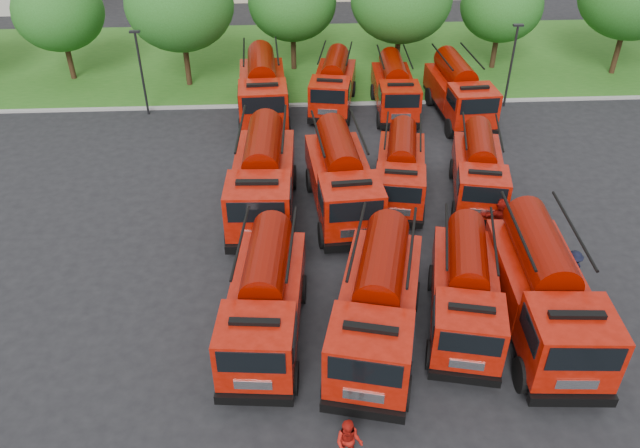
# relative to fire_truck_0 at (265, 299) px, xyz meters

# --- Properties ---
(ground) EXTENTS (140.00, 140.00, 0.00)m
(ground) POSITION_rel_fire_truck_0_xyz_m (2.47, 1.88, -1.63)
(ground) COLOR black
(ground) RESTS_ON ground
(lawn) EXTENTS (70.00, 16.00, 0.12)m
(lawn) POSITION_rel_fire_truck_0_xyz_m (2.47, 27.88, -1.57)
(lawn) COLOR #205416
(lawn) RESTS_ON ground
(curb) EXTENTS (70.00, 0.30, 0.14)m
(curb) POSITION_rel_fire_truck_0_xyz_m (2.47, 19.78, -1.56)
(curb) COLOR gray
(curb) RESTS_ON ground
(tree_1) EXTENTS (5.71, 5.71, 6.98)m
(tree_1) POSITION_rel_fire_truck_0_xyz_m (-13.53, 24.88, 2.92)
(tree_1) COLOR #382314
(tree_1) RESTS_ON ground
(tree_2) EXTENTS (6.72, 6.72, 8.22)m
(tree_2) POSITION_rel_fire_truck_0_xyz_m (-5.53, 23.38, 3.72)
(tree_2) COLOR #382314
(tree_2) RESTS_ON ground
(tree_3) EXTENTS (5.88, 5.88, 7.19)m
(tree_3) POSITION_rel_fire_truck_0_xyz_m (1.47, 25.88, 3.05)
(tree_3) COLOR #382314
(tree_3) RESTS_ON ground
(tree_5) EXTENTS (5.46, 5.46, 6.68)m
(tree_5) POSITION_rel_fire_truck_0_xyz_m (15.47, 25.38, 2.71)
(tree_5) COLOR #382314
(tree_5) RESTS_ON ground
(lamp_post_0) EXTENTS (0.60, 0.25, 5.11)m
(lamp_post_0) POSITION_rel_fire_truck_0_xyz_m (-7.53, 19.08, 1.26)
(lamp_post_0) COLOR black
(lamp_post_0) RESTS_ON ground
(lamp_post_1) EXTENTS (0.60, 0.25, 5.11)m
(lamp_post_1) POSITION_rel_fire_truck_0_xyz_m (14.47, 19.08, 1.26)
(lamp_post_1) COLOR black
(lamp_post_1) RESTS_ON ground
(fire_truck_0) EXTENTS (3.12, 7.33, 3.25)m
(fire_truck_0) POSITION_rel_fire_truck_0_xyz_m (0.00, 0.00, 0.00)
(fire_truck_0) COLOR black
(fire_truck_0) RESTS_ON ground
(fire_truck_1) EXTENTS (4.29, 7.94, 3.43)m
(fire_truck_1) POSITION_rel_fire_truck_0_xyz_m (3.89, -0.55, 0.09)
(fire_truck_1) COLOR black
(fire_truck_1) RESTS_ON ground
(fire_truck_2) EXTENTS (3.66, 7.01, 3.04)m
(fire_truck_2) POSITION_rel_fire_truck_0_xyz_m (7.18, 0.24, -0.10)
(fire_truck_2) COLOR black
(fire_truck_2) RESTS_ON ground
(fire_truck_3) EXTENTS (3.25, 7.94, 3.54)m
(fire_truck_3) POSITION_rel_fire_truck_0_xyz_m (9.84, -0.27, 0.15)
(fire_truck_3) COLOR black
(fire_truck_3) RESTS_ON ground
(fire_truck_4) EXTENTS (3.15, 7.98, 3.58)m
(fire_truck_4) POSITION_rel_fire_truck_0_xyz_m (-0.25, 8.10, 0.17)
(fire_truck_4) COLOR black
(fire_truck_4) RESTS_ON ground
(fire_truck_5) EXTENTS (3.21, 7.70, 3.42)m
(fire_truck_5) POSITION_rel_fire_truck_0_xyz_m (3.35, 7.93, 0.09)
(fire_truck_5) COLOR black
(fire_truck_5) RESTS_ON ground
(fire_truck_6) EXTENTS (3.34, 6.71, 2.92)m
(fire_truck_6) POSITION_rel_fire_truck_0_xyz_m (6.25, 9.06, -0.16)
(fire_truck_6) COLOR black
(fire_truck_6) RESTS_ON ground
(fire_truck_7) EXTENTS (3.43, 6.73, 2.92)m
(fire_truck_7) POSITION_rel_fire_truck_0_xyz_m (9.95, 8.82, -0.16)
(fire_truck_7) COLOR black
(fire_truck_7) RESTS_ON ground
(fire_truck_8) EXTENTS (3.13, 7.88, 3.54)m
(fire_truck_8) POSITION_rel_fire_truck_0_xyz_m (-0.48, 18.39, 0.15)
(fire_truck_8) COLOR black
(fire_truck_8) RESTS_ON ground
(fire_truck_9) EXTENTS (3.39, 6.94, 3.03)m
(fire_truck_9) POSITION_rel_fire_truck_0_xyz_m (3.79, 19.53, -0.11)
(fire_truck_9) COLOR black
(fire_truck_9) RESTS_ON ground
(fire_truck_10) EXTENTS (2.60, 6.67, 3.01)m
(fire_truck_10) POSITION_rel_fire_truck_0_xyz_m (7.44, 18.76, -0.12)
(fire_truck_10) COLOR black
(fire_truck_10) RESTS_ON ground
(fire_truck_11) EXTENTS (3.00, 7.36, 3.29)m
(fire_truck_11) POSITION_rel_fire_truck_0_xyz_m (11.11, 17.73, 0.02)
(fire_truck_11) COLOR black
(fire_truck_11) RESTS_ON ground
(firefighter_2) EXTENTS (0.79, 0.99, 1.48)m
(firefighter_2) POSITION_rel_fire_truck_0_xyz_m (9.92, 1.21, -1.63)
(firefighter_2) COLOR #9A120B
(firefighter_2) RESTS_ON ground
(firefighter_3) EXTENTS (1.25, 1.11, 1.74)m
(firefighter_3) POSITION_rel_fire_truck_0_xyz_m (11.89, 1.93, -1.63)
(firefighter_3) COLOR black
(firefighter_3) RESTS_ON ground
(firefighter_4) EXTENTS (0.95, 0.77, 1.69)m
(firefighter_4) POSITION_rel_fire_truck_0_xyz_m (0.73, 1.51, -1.63)
(firefighter_4) COLOR black
(firefighter_4) RESTS_ON ground
(firefighter_5) EXTENTS (1.83, 0.83, 1.94)m
(firefighter_5) POSITION_rel_fire_truck_0_xyz_m (10.11, 5.51, -1.63)
(firefighter_5) COLOR #9A120B
(firefighter_5) RESTS_ON ground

